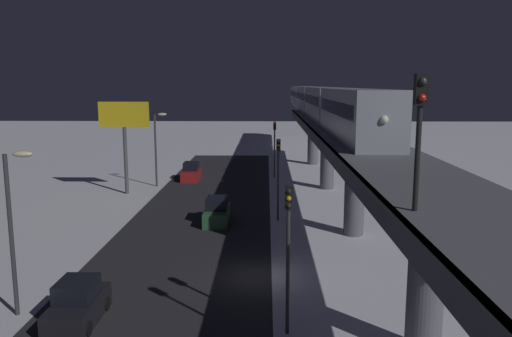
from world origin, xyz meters
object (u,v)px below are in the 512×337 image
object	(u,v)px
subway_train	(316,100)
sedan_red	(191,173)
sedan_black	(78,305)
traffic_light_far	(275,141)
sedan_green	(217,212)
traffic_light_near	(288,239)
traffic_light_mid	(278,168)
rail_signal	(420,119)
commercial_billboard	(124,124)

from	to	relation	value
subway_train	sedan_red	bearing A→B (deg)	29.42
sedan_black	traffic_light_far	distance (m)	36.91
sedan_green	traffic_light_near	bearing A→B (deg)	-75.02
sedan_red	traffic_light_mid	distance (m)	19.73
traffic_light_mid	rail_signal	bearing A→B (deg)	98.34
subway_train	sedan_black	world-z (taller)	subway_train
sedan_black	rail_signal	bearing A→B (deg)	153.37
traffic_light_far	rail_signal	bearing A→B (deg)	94.74
traffic_light_near	traffic_light_mid	world-z (taller)	same
sedan_black	sedan_green	world-z (taller)	same
sedan_green	commercial_billboard	distance (m)	15.43
subway_train	traffic_light_mid	xyz separation A→B (m)	(5.26, 25.28, -4.40)
commercial_billboard	traffic_light_near	bearing A→B (deg)	117.54
sedan_black	traffic_light_mid	bearing A→B (deg)	-118.20
traffic_light_near	traffic_light_mid	distance (m)	18.21
sedan_green	traffic_light_near	size ratio (longest dim) A/B	0.68
traffic_light_near	commercial_billboard	xyz separation A→B (m)	(14.51, -27.84, 2.63)
rail_signal	sedan_black	bearing A→B (deg)	-26.63
sedan_black	sedan_green	bearing A→B (deg)	-105.40
sedan_black	traffic_light_far	xyz separation A→B (m)	(-9.30, -35.55, 3.41)
sedan_red	traffic_light_far	bearing A→B (deg)	-173.00
traffic_light_mid	commercial_billboard	bearing A→B (deg)	-33.55
sedan_green	traffic_light_near	xyz separation A→B (m)	(-4.70, 17.57, 3.40)
rail_signal	sedan_green	bearing A→B (deg)	-70.51
subway_train	commercial_billboard	size ratio (longest dim) A/B	8.32
traffic_light_near	commercial_billboard	size ratio (longest dim) A/B	0.72
rail_signal	sedan_black	xyz separation A→B (m)	(12.78, -6.41, -8.76)
sedan_black	traffic_light_far	world-z (taller)	traffic_light_far
sedan_green	sedan_red	distance (m)	18.30
sedan_red	traffic_light_far	size ratio (longest dim) A/B	0.68
traffic_light_near	sedan_red	bearing A→B (deg)	-75.23
traffic_light_far	sedan_red	bearing A→B (deg)	7.00
sedan_black	commercial_billboard	distance (m)	28.13
rail_signal	sedan_black	world-z (taller)	rail_signal
traffic_light_near	commercial_billboard	distance (m)	31.50
subway_train	traffic_light_near	size ratio (longest dim) A/B	11.57
subway_train	sedan_red	distance (m)	18.45
traffic_light_near	traffic_light_far	distance (m)	36.42
sedan_red	commercial_billboard	xyz separation A→B (m)	(5.21, 7.44, 6.03)
sedan_black	commercial_billboard	size ratio (longest dim) A/B	0.45
sedan_black	sedan_green	xyz separation A→B (m)	(-4.60, -16.70, 0.01)
sedan_black	commercial_billboard	bearing A→B (deg)	-79.06
sedan_black	sedan_red	distance (m)	34.41
subway_train	commercial_billboard	bearing A→B (deg)	38.36
sedan_black	traffic_light_near	bearing A→B (deg)	174.70
rail_signal	commercial_billboard	world-z (taller)	rail_signal
traffic_light_mid	commercial_billboard	distance (m)	17.61
rail_signal	traffic_light_far	size ratio (longest dim) A/B	0.62
sedan_black	sedan_red	size ratio (longest dim) A/B	0.92
subway_train	sedan_green	distance (m)	28.84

